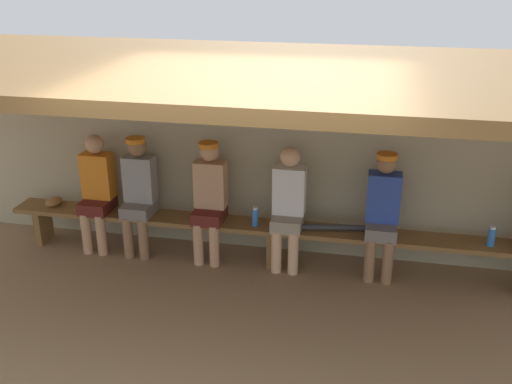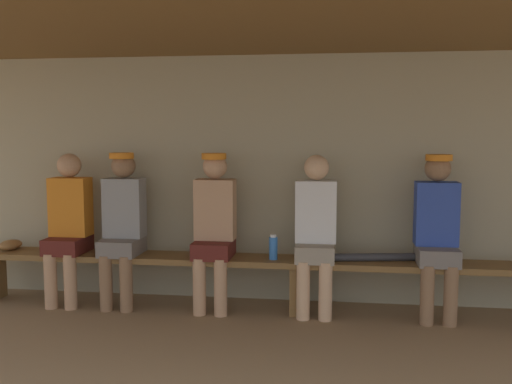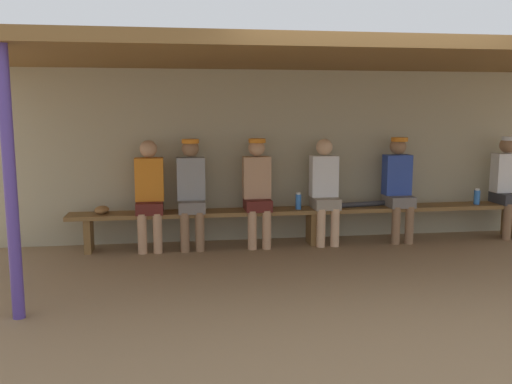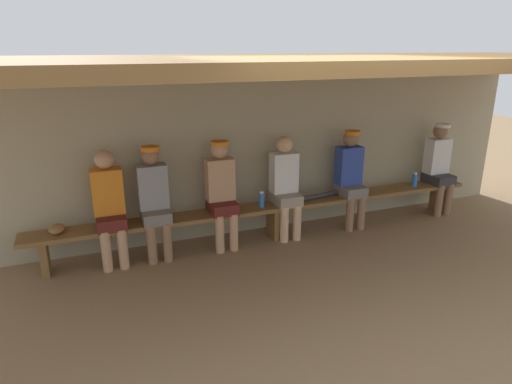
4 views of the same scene
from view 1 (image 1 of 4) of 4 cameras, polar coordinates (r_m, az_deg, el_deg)
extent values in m
plane|color=#8C6D4C|center=(5.46, -1.44, -14.38)|extent=(24.00, 24.00, 0.00)
cube|color=tan|center=(6.71, 2.31, 3.41)|extent=(8.00, 0.20, 2.20)
cube|color=brown|center=(5.17, 0.09, 11.10)|extent=(8.00, 2.80, 0.12)
cube|color=brown|center=(6.54, 1.58, -3.35)|extent=(6.00, 0.36, 0.05)
cube|color=brown|center=(7.57, -19.42, -2.93)|extent=(0.08, 0.29, 0.41)
cube|color=brown|center=(6.65, 1.55, -5.14)|extent=(0.08, 0.29, 0.41)
cube|color=slate|center=(6.41, 11.71, -3.48)|extent=(0.32, 0.40, 0.14)
cylinder|color=#8C6647|center=(6.39, 10.68, -6.37)|extent=(0.11, 0.11, 0.48)
cylinder|color=#8C6647|center=(6.40, 12.30, -6.49)|extent=(0.11, 0.11, 0.48)
cube|color=#2D47A5|center=(6.35, 11.94, -0.48)|extent=(0.34, 0.20, 0.52)
sphere|color=#8C6647|center=(6.22, 12.21, 2.67)|extent=(0.21, 0.21, 0.21)
cylinder|color=orange|center=(6.15, 12.27, 3.34)|extent=(0.21, 0.21, 0.05)
cube|color=slate|center=(6.89, -10.96, -1.56)|extent=(0.32, 0.40, 0.14)
cylinder|color=#8C6647|center=(6.91, -11.97, -4.21)|extent=(0.11, 0.11, 0.48)
cylinder|color=#8C6647|center=(6.84, -10.58, -4.37)|extent=(0.11, 0.11, 0.48)
cube|color=gray|center=(6.83, -10.91, 1.24)|extent=(0.34, 0.20, 0.52)
sphere|color=#8C6647|center=(6.71, -11.13, 4.19)|extent=(0.21, 0.21, 0.21)
cylinder|color=orange|center=(6.65, -11.32, 4.83)|extent=(0.21, 0.21, 0.05)
cube|color=#591E19|center=(7.09, -14.72, -1.20)|extent=(0.32, 0.40, 0.14)
cylinder|color=tan|center=(7.11, -15.70, -3.79)|extent=(0.11, 0.11, 0.48)
cylinder|color=tan|center=(7.04, -14.38, -3.94)|extent=(0.11, 0.11, 0.48)
cube|color=orange|center=(7.04, -14.70, 1.52)|extent=(0.34, 0.20, 0.52)
sphere|color=tan|center=(6.92, -14.99, 4.39)|extent=(0.21, 0.21, 0.21)
cube|color=#591E19|center=(6.63, -4.41, -2.15)|extent=(0.32, 0.40, 0.14)
cylinder|color=tan|center=(6.64, -5.46, -4.92)|extent=(0.11, 0.11, 0.48)
cylinder|color=tan|center=(6.60, -3.96, -5.07)|extent=(0.11, 0.11, 0.48)
cube|color=tan|center=(6.58, -4.30, 0.75)|extent=(0.34, 0.20, 0.52)
sphere|color=tan|center=(6.45, -4.40, 3.82)|extent=(0.21, 0.21, 0.21)
cylinder|color=orange|center=(6.39, -4.52, 4.47)|extent=(0.21, 0.21, 0.05)
cube|color=gray|center=(6.46, 3.00, -2.79)|extent=(0.32, 0.40, 0.14)
cylinder|color=#DBAD84|center=(6.46, 1.94, -5.64)|extent=(0.11, 0.11, 0.48)
cylinder|color=#DBAD84|center=(6.44, 3.52, -5.78)|extent=(0.11, 0.11, 0.48)
cube|color=white|center=(6.40, 3.17, 0.19)|extent=(0.34, 0.20, 0.52)
sphere|color=#DBAD84|center=(6.28, 3.24, 3.32)|extent=(0.21, 0.21, 0.21)
cylinder|color=blue|center=(6.50, 21.32, -4.00)|extent=(0.08, 0.08, 0.19)
cylinder|color=white|center=(6.46, 21.45, -3.16)|extent=(0.05, 0.05, 0.02)
cylinder|color=blue|center=(6.49, -0.09, -2.41)|extent=(0.07, 0.07, 0.19)
cylinder|color=white|center=(6.45, -0.09, -1.56)|extent=(0.05, 0.05, 0.02)
ellipsoid|color=olive|center=(7.40, -18.54, -0.86)|extent=(0.19, 0.26, 0.09)
cylinder|color=#333338|center=(6.45, 6.95, -3.33)|extent=(0.87, 0.21, 0.07)
camera|label=2|loc=(2.11, -15.45, -33.25)|focal=40.76mm
camera|label=3|loc=(3.23, -82.54, -28.18)|focal=38.24mm
camera|label=4|loc=(3.42, -60.88, -3.63)|focal=31.35mm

